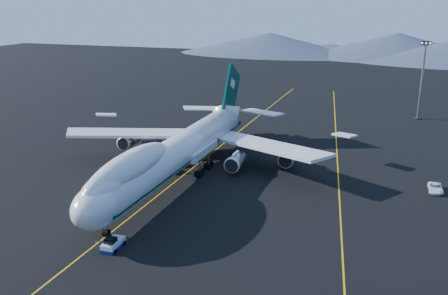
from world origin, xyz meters
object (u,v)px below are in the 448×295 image
(pushback_tug, at_px, (113,245))
(service_van, at_px, (435,188))
(floodlight_mast, at_px, (422,80))
(boeing_747, at_px, (178,151))

(pushback_tug, relative_size, service_van, 0.81)
(service_van, bearing_deg, floodlight_mast, 89.13)
(boeing_747, relative_size, service_van, 13.82)
(pushback_tug, xyz_separation_m, floodlight_mast, (42.77, 100.42, 10.96))
(boeing_747, distance_m, pushback_tug, 30.15)
(boeing_747, distance_m, floodlight_mast, 84.57)
(boeing_747, height_order, floodlight_mast, floodlight_mast)
(pushback_tug, height_order, service_van, pushback_tug)
(pushback_tug, relative_size, floodlight_mast, 0.19)
(boeing_747, distance_m, service_van, 48.94)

